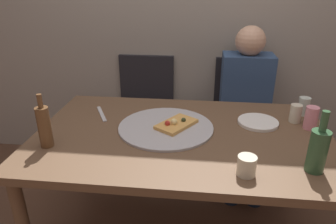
{
  "coord_description": "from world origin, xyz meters",
  "views": [
    {
      "loc": [
        0.08,
        -1.41,
        1.47
      ],
      "look_at": [
        -0.09,
        0.15,
        0.79
      ],
      "focal_mm": 33.12,
      "sensor_mm": 36.0,
      "label": 1
    }
  ],
  "objects_px": {
    "tumbler_near": "(247,166)",
    "wine_glass": "(304,106)",
    "tumbler_far": "(296,113)",
    "guest_in_sweater": "(246,102)",
    "wine_bottle": "(44,126)",
    "plate_stack": "(258,122)",
    "pizza_slice_last": "(176,124)",
    "soda_can": "(311,118)",
    "dining_table": "(182,146)",
    "pizza_tray": "(166,127)",
    "beer_bottle": "(318,150)",
    "chair_right": "(242,110)",
    "chair_left": "(145,106)",
    "table_knife": "(102,114)"
  },
  "relations": [
    {
      "from": "dining_table",
      "to": "chair_right",
      "type": "relative_size",
      "value": 1.67
    },
    {
      "from": "plate_stack",
      "to": "tumbler_near",
      "type": "bearing_deg",
      "value": -103.9
    },
    {
      "from": "pizza_slice_last",
      "to": "chair_right",
      "type": "xyz_separation_m",
      "value": [
        0.45,
        0.81,
        -0.25
      ]
    },
    {
      "from": "table_knife",
      "to": "beer_bottle",
      "type": "bearing_deg",
      "value": -140.74
    },
    {
      "from": "tumbler_near",
      "to": "wine_glass",
      "type": "distance_m",
      "value": 0.76
    },
    {
      "from": "wine_bottle",
      "to": "soda_can",
      "type": "relative_size",
      "value": 2.13
    },
    {
      "from": "pizza_tray",
      "to": "beer_bottle",
      "type": "bearing_deg",
      "value": -26.0
    },
    {
      "from": "wine_glass",
      "to": "guest_in_sweater",
      "type": "relative_size",
      "value": 0.09
    },
    {
      "from": "pizza_slice_last",
      "to": "chair_left",
      "type": "bearing_deg",
      "value": 111.74
    },
    {
      "from": "tumbler_far",
      "to": "plate_stack",
      "type": "bearing_deg",
      "value": -167.42
    },
    {
      "from": "tumbler_near",
      "to": "plate_stack",
      "type": "distance_m",
      "value": 0.51
    },
    {
      "from": "tumbler_far",
      "to": "guest_in_sweater",
      "type": "distance_m",
      "value": 0.57
    },
    {
      "from": "tumbler_far",
      "to": "tumbler_near",
      "type": "bearing_deg",
      "value": -121.16
    },
    {
      "from": "chair_right",
      "to": "dining_table",
      "type": "bearing_deg",
      "value": 64.6
    },
    {
      "from": "plate_stack",
      "to": "soda_can",
      "type": "bearing_deg",
      "value": -6.74
    },
    {
      "from": "chair_left",
      "to": "beer_bottle",
      "type": "bearing_deg",
      "value": 129.01
    },
    {
      "from": "wine_bottle",
      "to": "tumbler_near",
      "type": "height_order",
      "value": "wine_bottle"
    },
    {
      "from": "wine_bottle",
      "to": "chair_left",
      "type": "relative_size",
      "value": 0.29
    },
    {
      "from": "tumbler_near",
      "to": "guest_in_sweater",
      "type": "height_order",
      "value": "guest_in_sweater"
    },
    {
      "from": "pizza_tray",
      "to": "tumbler_near",
      "type": "xyz_separation_m",
      "value": [
        0.37,
        -0.38,
        0.04
      ]
    },
    {
      "from": "dining_table",
      "to": "pizza_slice_last",
      "type": "relative_size",
      "value": 5.89
    },
    {
      "from": "pizza_tray",
      "to": "chair_right",
      "type": "height_order",
      "value": "chair_right"
    },
    {
      "from": "tumbler_far",
      "to": "guest_in_sweater",
      "type": "relative_size",
      "value": 0.09
    },
    {
      "from": "pizza_slice_last",
      "to": "tumbler_near",
      "type": "xyz_separation_m",
      "value": [
        0.32,
        -0.39,
        0.02
      ]
    },
    {
      "from": "pizza_tray",
      "to": "wine_bottle",
      "type": "bearing_deg",
      "value": -155.19
    },
    {
      "from": "pizza_slice_last",
      "to": "tumbler_near",
      "type": "relative_size",
      "value": 3.08
    },
    {
      "from": "pizza_tray",
      "to": "table_knife",
      "type": "height_order",
      "value": "pizza_tray"
    },
    {
      "from": "pizza_slice_last",
      "to": "soda_can",
      "type": "distance_m",
      "value": 0.7
    },
    {
      "from": "tumbler_near",
      "to": "chair_right",
      "type": "height_order",
      "value": "chair_right"
    },
    {
      "from": "tumbler_near",
      "to": "table_knife",
      "type": "distance_m",
      "value": 0.92
    },
    {
      "from": "wine_glass",
      "to": "plate_stack",
      "type": "relative_size",
      "value": 0.48
    },
    {
      "from": "beer_bottle",
      "to": "tumbler_far",
      "type": "distance_m",
      "value": 0.48
    },
    {
      "from": "dining_table",
      "to": "beer_bottle",
      "type": "height_order",
      "value": "beer_bottle"
    },
    {
      "from": "tumbler_far",
      "to": "guest_in_sweater",
      "type": "height_order",
      "value": "guest_in_sweater"
    },
    {
      "from": "wine_bottle",
      "to": "plate_stack",
      "type": "height_order",
      "value": "wine_bottle"
    },
    {
      "from": "dining_table",
      "to": "tumbler_near",
      "type": "height_order",
      "value": "tumbler_near"
    },
    {
      "from": "wine_bottle",
      "to": "beer_bottle",
      "type": "xyz_separation_m",
      "value": [
        1.19,
        -0.07,
        -0.0
      ]
    },
    {
      "from": "plate_stack",
      "to": "table_knife",
      "type": "bearing_deg",
      "value": 178.39
    },
    {
      "from": "soda_can",
      "to": "wine_bottle",
      "type": "bearing_deg",
      "value": -165.63
    },
    {
      "from": "dining_table",
      "to": "wine_glass",
      "type": "xyz_separation_m",
      "value": [
        0.68,
        0.31,
        0.13
      ]
    },
    {
      "from": "chair_right",
      "to": "pizza_tray",
      "type": "bearing_deg",
      "value": 58.54
    },
    {
      "from": "dining_table",
      "to": "soda_can",
      "type": "height_order",
      "value": "soda_can"
    },
    {
      "from": "tumbler_near",
      "to": "tumbler_far",
      "type": "distance_m",
      "value": 0.63
    },
    {
      "from": "table_knife",
      "to": "plate_stack",
      "type": "bearing_deg",
      "value": -118.79
    },
    {
      "from": "pizza_slice_last",
      "to": "beer_bottle",
      "type": "relative_size",
      "value": 0.95
    },
    {
      "from": "pizza_tray",
      "to": "soda_can",
      "type": "xyz_separation_m",
      "value": [
        0.75,
        0.08,
        0.05
      ]
    },
    {
      "from": "beer_bottle",
      "to": "chair_left",
      "type": "distance_m",
      "value": 1.5
    },
    {
      "from": "pizza_tray",
      "to": "plate_stack",
      "type": "height_order",
      "value": "plate_stack"
    },
    {
      "from": "pizza_tray",
      "to": "chair_right",
      "type": "bearing_deg",
      "value": 58.54
    },
    {
      "from": "tumbler_far",
      "to": "plate_stack",
      "type": "xyz_separation_m",
      "value": [
        -0.2,
        -0.05,
        -0.04
      ]
    }
  ]
}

